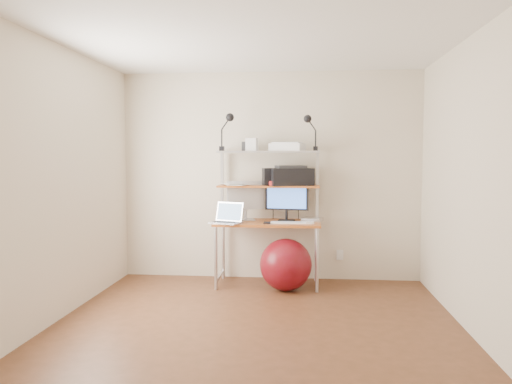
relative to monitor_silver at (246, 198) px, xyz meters
The scene contains 20 objects.
room 1.59m from the monitor_silver, 80.17° to the right, with size 3.60×3.60×3.60m.
computer_desk 0.28m from the monitor_silver, ahead, with size 1.20×0.60×1.57m.
wall_outlet 1.34m from the monitor_silver, 11.95° to the left, with size 0.08×0.01×0.12m, color white.
monitor_silver is the anchor object (origin of this frame).
monitor_black 0.48m from the monitor_silver, ahead, with size 0.51×0.17×0.51m.
laptop 0.38m from the monitor_silver, 122.64° to the right, with size 0.40×0.36×0.29m.
keyboard 0.64m from the monitor_silver, 22.74° to the right, with size 0.46×0.13×0.01m, color white.
mouse 0.83m from the monitor_silver, 19.19° to the right, with size 0.09×0.06×0.03m, color white.
mac_mini 0.82m from the monitor_silver, ahead, with size 0.21×0.21×0.04m, color silver.
phone 0.45m from the monitor_silver, 43.14° to the right, with size 0.07×0.14×0.01m, color black.
printer 0.59m from the monitor_silver, ahead, with size 0.56×0.45×0.23m.
nas_cube 0.37m from the monitor_silver, ahead, with size 0.14×0.14×0.20m, color black.
red_box 0.43m from the monitor_silver, ahead, with size 0.19×0.13×0.05m, color #B21D1C.
scanner 0.77m from the monitor_silver, ahead, with size 0.43×0.35×0.10m.
box_white 0.62m from the monitor_silver, ahead, with size 0.13×0.10×0.15m, color white.
box_grey 0.61m from the monitor_silver, 84.87° to the left, with size 0.11×0.11×0.11m, color #2A2B2D.
clip_lamp_left 0.88m from the monitor_silver, 163.89° to the right, with size 0.17×0.10×0.43m.
clip_lamp_right 1.12m from the monitor_silver, ahead, with size 0.16×0.09×0.41m.
exercise_ball 0.92m from the monitor_silver, 33.57° to the right, with size 0.58×0.58×0.58m, color maroon.
paper_stack 0.20m from the monitor_silver, 168.91° to the left, with size 0.40×0.41×0.02m.
Camera 1 is at (0.41, -4.23, 1.48)m, focal length 35.00 mm.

